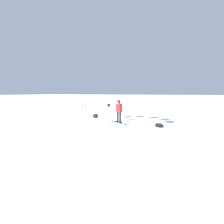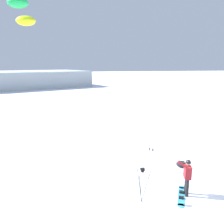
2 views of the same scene
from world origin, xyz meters
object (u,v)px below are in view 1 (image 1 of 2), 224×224
snowboarder (119,109)px  gear_bag_large (159,125)px  camera_tripod (109,111)px  snowboard (119,123)px  gear_bag_small (95,116)px  ski_poles (84,110)px

snowboarder → gear_bag_large: snowboarder is taller
snowboarder → camera_tripod: (0.14, -2.03, 0.07)m
snowboard → camera_tripod: bearing=-87.6°
gear_bag_small → ski_poles: 1.89m
snowboard → gear_bag_small: gear_bag_small is taller
snowboarder → ski_poles: (-2.49, -0.71, -0.15)m
snowboard → gear_bag_small: bearing=153.6°
snowboard → ski_poles: (-2.56, -0.48, 0.79)m
snowboarder → snowboard: 0.97m
snowboard → gear_bag_large: gear_bag_large is taller
snowboard → gear_bag_small: 2.94m
gear_bag_large → gear_bag_small: bearing=163.6°
gear_bag_large → gear_bag_small: gear_bag_small is taller
camera_tripod → ski_poles: (-2.63, 1.32, -0.22)m
gear_bag_large → snowboard: bearing=174.0°
camera_tripod → gear_bag_small: 4.20m
snowboarder → ski_poles: bearing=-164.1°
snowboarder → snowboard: snowboarder is taller
snowboard → gear_bag_large: 2.82m
camera_tripod → gear_bag_small: bearing=131.1°
camera_tripod → ski_poles: size_ratio=1.19×
gear_bag_large → camera_tripod: bearing=-151.2°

